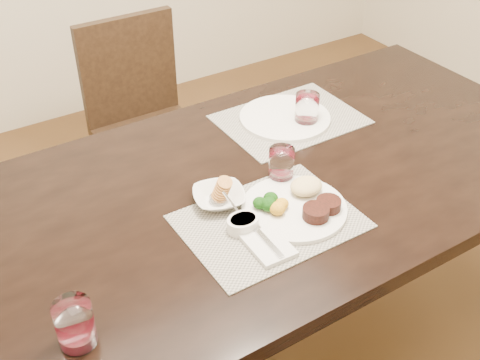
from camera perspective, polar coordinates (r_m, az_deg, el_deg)
ground_plane at (r=2.29m, az=2.25°, el=-15.05°), size 4.50×4.50×0.00m
dining_table at (r=1.82m, az=2.74°, el=-1.75°), size 2.00×1.00×0.75m
chair_far at (r=2.60m, az=-9.17°, el=6.11°), size 0.42×0.42×0.90m
placemat_near at (r=1.61m, az=2.80°, el=-3.94°), size 0.46×0.34×0.00m
placemat_far at (r=2.05m, az=4.74°, el=5.74°), size 0.46×0.34×0.00m
dinner_plate at (r=1.64m, az=5.62°, el=-2.30°), size 0.29×0.29×0.05m
napkin_fork at (r=1.53m, az=2.30°, el=-5.76°), size 0.10×0.18×0.02m
steak_knife at (r=1.68m, az=6.44°, el=-1.83°), size 0.05×0.21×0.01m
cracker_bowl at (r=1.65m, az=-2.00°, el=-1.60°), size 0.18×0.18×0.06m
sauce_ramekin at (r=1.57m, az=0.28°, el=-4.09°), size 0.09×0.13×0.07m
wine_glass_near at (r=1.73m, az=3.94°, el=1.35°), size 0.07×0.07×0.10m
far_plate at (r=2.04m, az=4.28°, el=5.91°), size 0.31×0.31×0.01m
wine_glass_far at (r=2.00m, az=6.35°, el=6.54°), size 0.08×0.08×0.11m
wine_glass_side at (r=1.33m, az=-15.33°, el=-13.22°), size 0.08×0.08×0.11m
salt_cellar at (r=1.66m, az=-2.04°, el=-1.94°), size 0.05×0.05×0.02m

